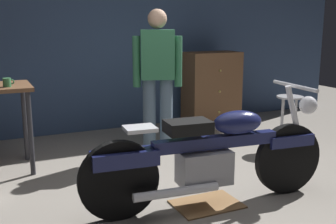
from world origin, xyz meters
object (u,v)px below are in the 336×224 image
object	(u,v)px
person_standing	(158,75)
wooden_dresser	(211,89)
motorcycle	(212,154)
mug_green_speckled	(7,82)
shop_stool	(289,107)

from	to	relation	value
person_standing	wooden_dresser	size ratio (longest dim) A/B	1.52
person_standing	motorcycle	bearing A→B (deg)	103.66
motorcycle	mug_green_speckled	size ratio (longest dim) A/B	20.10
shop_stool	wooden_dresser	bearing A→B (deg)	102.85
wooden_dresser	person_standing	bearing A→B (deg)	-145.10
wooden_dresser	mug_green_speckled	bearing A→B (deg)	-162.15
motorcycle	person_standing	bearing A→B (deg)	88.56
person_standing	shop_stool	distance (m)	1.68
shop_stool	mug_green_speckled	distance (m)	3.24
person_standing	wooden_dresser	bearing A→B (deg)	-125.01
motorcycle	wooden_dresser	distance (m)	2.80
person_standing	wooden_dresser	distance (m)	1.56
motorcycle	shop_stool	xyz separation A→B (m)	(1.73, 1.06, 0.05)
motorcycle	person_standing	size ratio (longest dim) A/B	1.31
mug_green_speckled	motorcycle	bearing A→B (deg)	-45.50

